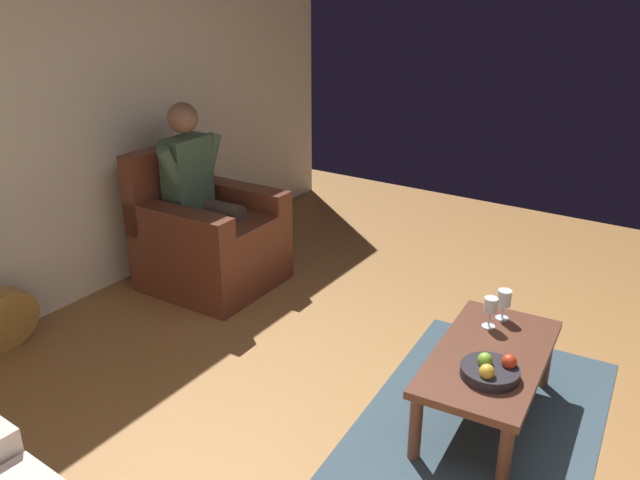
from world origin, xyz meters
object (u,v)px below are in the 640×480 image
at_px(wine_glass_near, 490,307).
at_px(fruit_bowl, 491,370).
at_px(coffee_table, 489,364).
at_px(armchair, 208,239).
at_px(person_seated, 200,190).
at_px(guitar, 3,315).
at_px(wine_glass_far, 504,300).

distance_m(wine_glass_near, fruit_bowl, 0.47).
bearing_deg(wine_glass_near, coffee_table, 21.66).
relative_size(armchair, coffee_table, 0.97).
bearing_deg(person_seated, wine_glass_near, 84.10).
relative_size(person_seated, coffee_table, 1.27).
bearing_deg(guitar, wine_glass_far, 116.62).
distance_m(guitar, wine_glass_far, 2.87).
height_order(armchair, fruit_bowl, armchair).
bearing_deg(wine_glass_far, coffee_table, 10.07).
bearing_deg(person_seated, wine_glass_far, 87.36).
distance_m(coffee_table, guitar, 2.78).
height_order(armchair, person_seated, person_seated).
xyz_separation_m(person_seated, coffee_table, (0.42, 2.25, -0.37)).
bearing_deg(fruit_bowl, coffee_table, -161.17).
relative_size(person_seated, wine_glass_far, 7.68).
relative_size(guitar, wine_glass_near, 6.02).
xyz_separation_m(coffee_table, fruit_bowl, (0.19, 0.07, 0.09)).
bearing_deg(person_seated, coffee_table, 78.27).
xyz_separation_m(person_seated, wine_glass_far, (0.06, 2.19, -0.20)).
distance_m(guitar, wine_glass_near, 2.79).
bearing_deg(wine_glass_far, armchair, -91.56).
bearing_deg(coffee_table, armchair, -100.80).
relative_size(coffee_table, wine_glass_far, 6.04).
distance_m(person_seated, guitar, 1.46).
distance_m(armchair, wine_glass_near, 2.13).
xyz_separation_m(guitar, fruit_bowl, (-0.72, 2.68, 0.19)).
distance_m(wine_glass_far, fruit_bowl, 0.58).
bearing_deg(wine_glass_near, wine_glass_far, 165.64).
height_order(armchair, wine_glass_near, armchair).
bearing_deg(wine_glass_near, fruit_bowl, 20.42).
bearing_deg(guitar, person_seated, 164.77).
bearing_deg(fruit_bowl, person_seated, -104.81).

